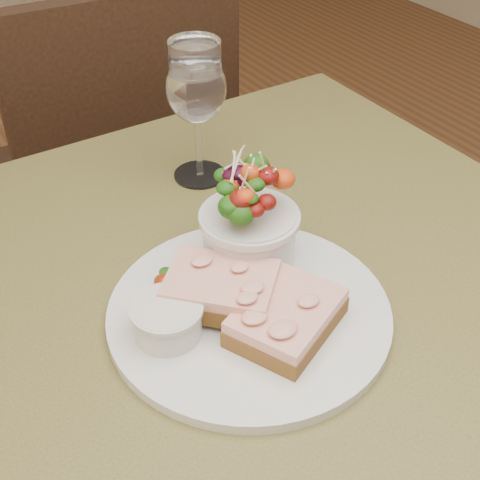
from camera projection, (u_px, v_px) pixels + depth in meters
cafe_table at (257, 346)px, 0.80m from camera, size 0.80×0.80×0.75m
chair_far at (120, 239)px, 1.54m from camera, size 0.45×0.45×0.90m
dinner_plate at (249, 312)px, 0.69m from camera, size 0.29×0.29×0.01m
sandwich_front at (287, 317)px, 0.65m from camera, size 0.14×0.12×0.03m
sandwich_back at (221, 288)px, 0.68m from camera, size 0.14×0.14×0.03m
ramekin at (167, 319)px, 0.65m from camera, size 0.07×0.07×0.04m
salad_bowl at (250, 215)px, 0.71m from camera, size 0.10×0.10×0.13m
garnish at (170, 280)px, 0.71m from camera, size 0.05×0.04×0.02m
wine_glass at (196, 92)px, 0.83m from camera, size 0.08×0.08×0.18m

